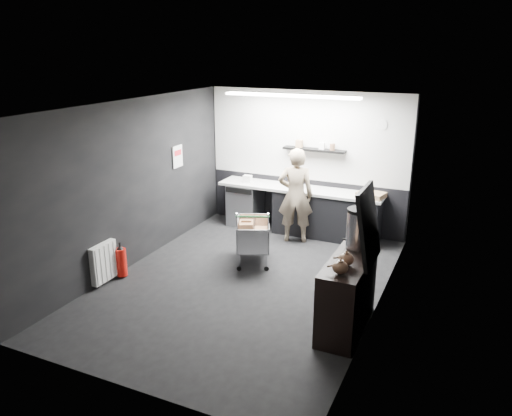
% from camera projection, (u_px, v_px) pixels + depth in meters
% --- Properties ---
extents(floor, '(5.50, 5.50, 0.00)m').
position_uv_depth(floor, '(245.00, 283.00, 7.69)').
color(floor, black).
rests_on(floor, ground).
extents(ceiling, '(5.50, 5.50, 0.00)m').
position_uv_depth(ceiling, '(243.00, 105.00, 6.85)').
color(ceiling, silver).
rests_on(ceiling, wall_back).
extents(wall_back, '(5.50, 0.00, 5.50)m').
position_uv_depth(wall_back, '(306.00, 161.00, 9.65)').
color(wall_back, black).
rests_on(wall_back, floor).
extents(wall_front, '(5.50, 0.00, 5.50)m').
position_uv_depth(wall_front, '(122.00, 274.00, 4.89)').
color(wall_front, black).
rests_on(wall_front, floor).
extents(wall_left, '(0.00, 5.50, 5.50)m').
position_uv_depth(wall_left, '(133.00, 184.00, 8.06)').
color(wall_left, black).
rests_on(wall_left, floor).
extents(wall_right, '(0.00, 5.50, 5.50)m').
position_uv_depth(wall_right, '(382.00, 218.00, 6.48)').
color(wall_right, black).
rests_on(wall_right, floor).
extents(kitchen_wall_panel, '(3.95, 0.02, 1.70)m').
position_uv_depth(kitchen_wall_panel, '(306.00, 136.00, 9.47)').
color(kitchen_wall_panel, silver).
rests_on(kitchen_wall_panel, wall_back).
extents(dado_panel, '(3.95, 0.02, 1.00)m').
position_uv_depth(dado_panel, '(304.00, 203.00, 9.89)').
color(dado_panel, black).
rests_on(dado_panel, wall_back).
extents(floating_shelf, '(1.20, 0.22, 0.04)m').
position_uv_depth(floating_shelf, '(314.00, 150.00, 9.37)').
color(floating_shelf, black).
rests_on(floating_shelf, wall_back).
extents(wall_clock, '(0.20, 0.03, 0.20)m').
position_uv_depth(wall_clock, '(382.00, 125.00, 8.82)').
color(wall_clock, silver).
rests_on(wall_clock, wall_back).
extents(poster, '(0.02, 0.30, 0.40)m').
position_uv_depth(poster, '(178.00, 157.00, 9.11)').
color(poster, white).
rests_on(poster, wall_left).
extents(poster_red_band, '(0.02, 0.22, 0.10)m').
position_uv_depth(poster_red_band, '(178.00, 153.00, 9.09)').
color(poster_red_band, red).
rests_on(poster_red_band, poster).
extents(radiator, '(0.10, 0.50, 0.60)m').
position_uv_depth(radiator, '(104.00, 262.00, 7.57)').
color(radiator, silver).
rests_on(radiator, wall_left).
extents(ceiling_strip, '(2.40, 0.20, 0.04)m').
position_uv_depth(ceiling_strip, '(291.00, 96.00, 8.46)').
color(ceiling_strip, white).
rests_on(ceiling_strip, ceiling).
extents(prep_counter, '(3.20, 0.61, 0.90)m').
position_uv_depth(prep_counter, '(305.00, 211.00, 9.58)').
color(prep_counter, black).
rests_on(prep_counter, floor).
extents(person, '(0.74, 0.60, 1.76)m').
position_uv_depth(person, '(296.00, 195.00, 9.08)').
color(person, '#BBAF94').
rests_on(person, floor).
extents(shopping_cart, '(0.86, 1.09, 0.97)m').
position_uv_depth(shopping_cart, '(253.00, 236.00, 8.31)').
color(shopping_cart, silver).
rests_on(shopping_cart, floor).
extents(sideboard, '(0.54, 1.26, 1.89)m').
position_uv_depth(sideboard, '(349.00, 285.00, 6.30)').
color(sideboard, black).
rests_on(sideboard, floor).
extents(fire_extinguisher, '(0.17, 0.17, 0.55)m').
position_uv_depth(fire_extinguisher, '(121.00, 261.00, 7.81)').
color(fire_extinguisher, red).
rests_on(fire_extinguisher, floor).
extents(cardboard_box, '(0.52, 0.44, 0.09)m').
position_uv_depth(cardboard_box, '(371.00, 195.00, 8.90)').
color(cardboard_box, '#8D6D4B').
rests_on(cardboard_box, prep_counter).
extents(pink_tub, '(0.23, 0.23, 0.23)m').
position_uv_depth(pink_tub, '(296.00, 182.00, 9.49)').
color(pink_tub, silver).
rests_on(pink_tub, prep_counter).
extents(white_container, '(0.17, 0.14, 0.14)m').
position_uv_depth(white_container, '(248.00, 179.00, 9.86)').
color(white_container, silver).
rests_on(white_container, prep_counter).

